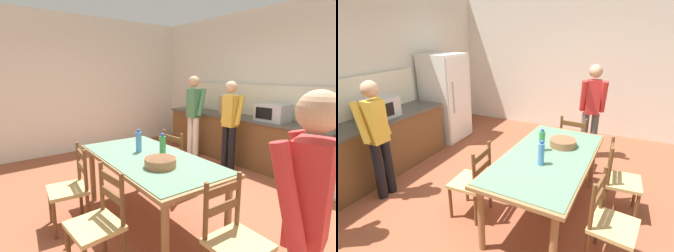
% 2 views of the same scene
% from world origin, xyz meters
% --- Properties ---
extents(ground_plane, '(8.32, 8.32, 0.00)m').
position_xyz_m(ground_plane, '(0.00, 0.00, 0.00)').
color(ground_plane, brown).
extents(wall_back, '(6.52, 0.12, 2.90)m').
position_xyz_m(wall_back, '(0.00, 2.66, 1.45)').
color(wall_back, silver).
rests_on(wall_back, ground).
extents(wall_left, '(0.12, 5.20, 2.90)m').
position_xyz_m(wall_left, '(-3.26, 0.00, 1.45)').
color(wall_left, silver).
rests_on(wall_left, ground).
extents(kitchen_counter, '(3.47, 0.66, 0.88)m').
position_xyz_m(kitchen_counter, '(-0.60, 2.23, 0.44)').
color(kitchen_counter, brown).
rests_on(kitchen_counter, ground).
extents(counter_splashback, '(3.43, 0.03, 0.60)m').
position_xyz_m(counter_splashback, '(-0.60, 2.54, 1.18)').
color(counter_splashback, '#EFE8CB').
rests_on(counter_splashback, kitchen_counter).
extents(microwave, '(0.50, 0.39, 0.30)m').
position_xyz_m(microwave, '(0.06, 2.21, 1.03)').
color(microwave, '#B2B7BC').
rests_on(microwave, kitchen_counter).
extents(paper_bag, '(0.24, 0.16, 0.36)m').
position_xyz_m(paper_bag, '(-0.96, 2.20, 1.06)').
color(paper_bag, tan).
rests_on(paper_bag, kitchen_counter).
extents(dining_table, '(1.95, 1.03, 0.78)m').
position_xyz_m(dining_table, '(0.13, -0.38, 0.70)').
color(dining_table, olive).
rests_on(dining_table, ground).
extents(bottle_near_centre, '(0.07, 0.07, 0.27)m').
position_xyz_m(bottle_near_centre, '(-0.11, -0.37, 0.90)').
color(bottle_near_centre, '#4C8ED6').
rests_on(bottle_near_centre, dining_table).
extents(bottle_off_centre, '(0.07, 0.07, 0.27)m').
position_xyz_m(bottle_off_centre, '(0.23, -0.27, 0.90)').
color(bottle_off_centre, green).
rests_on(bottle_off_centre, dining_table).
extents(serving_bowl, '(0.32, 0.32, 0.09)m').
position_xyz_m(serving_bowl, '(0.46, -0.47, 0.83)').
color(serving_bowl, '#9E6642').
rests_on(serving_bowl, dining_table).
extents(chair_side_far_left, '(0.43, 0.41, 0.91)m').
position_xyz_m(chair_side_far_left, '(-0.26, 0.40, 0.44)').
color(chair_side_far_left, brown).
rests_on(chair_side_far_left, ground).
extents(chair_side_near_right, '(0.44, 0.42, 0.91)m').
position_xyz_m(chair_side_near_right, '(0.52, -1.17, 0.44)').
color(chair_side_near_right, brown).
rests_on(chair_side_near_right, ground).
extents(chair_side_near_left, '(0.47, 0.45, 0.91)m').
position_xyz_m(chair_side_near_left, '(-0.33, -1.13, 0.44)').
color(chair_side_near_left, brown).
rests_on(chair_side_near_left, ground).
extents(chair_head_end, '(0.42, 0.44, 0.91)m').
position_xyz_m(chair_head_end, '(1.37, -0.44, 0.44)').
color(chair_head_end, brown).
rests_on(chair_head_end, ground).
extents(person_at_sink, '(0.41, 0.29, 1.65)m').
position_xyz_m(person_at_sink, '(-1.37, 1.71, 0.93)').
color(person_at_sink, silver).
rests_on(person_at_sink, ground).
extents(person_at_counter, '(0.39, 0.27, 1.57)m').
position_xyz_m(person_at_counter, '(-0.43, 1.69, 0.88)').
color(person_at_counter, black).
rests_on(person_at_counter, ground).
extents(person_by_table, '(0.32, 0.44, 1.62)m').
position_xyz_m(person_by_table, '(1.92, -0.59, 0.91)').
color(person_by_table, '#4C4C4C').
rests_on(person_by_table, ground).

